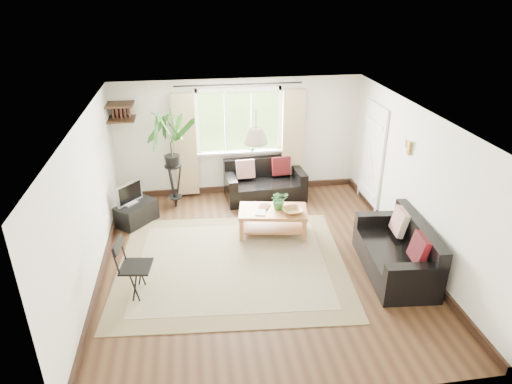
{
  "coord_description": "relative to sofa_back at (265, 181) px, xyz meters",
  "views": [
    {
      "loc": [
        -0.98,
        -6.14,
        4.17
      ],
      "look_at": [
        0.0,
        0.4,
        1.05
      ],
      "focal_mm": 32.0,
      "sensor_mm": 36.0,
      "label": 1
    }
  ],
  "objects": [
    {
      "name": "book_a",
      "position": [
        -0.42,
        -1.53,
        0.12
      ],
      "size": [
        0.21,
        0.26,
        0.02
      ],
      "primitive_type": "imported",
      "rotation": [
        0.0,
        0.0,
        -0.21
      ],
      "color": "white",
      "rests_on": "coffee_table"
    },
    {
      "name": "wall_back",
      "position": [
        -0.47,
        0.46,
        0.82
      ],
      "size": [
        5.0,
        0.02,
        2.4
      ],
      "primitive_type": "cube",
      "color": "silver",
      "rests_on": "floor"
    },
    {
      "name": "book_b",
      "position": [
        -0.32,
        -1.31,
        0.12
      ],
      "size": [
        0.25,
        0.28,
        0.02
      ],
      "primitive_type": "imported",
      "rotation": [
        0.0,
        0.0,
        -0.45
      ],
      "color": "brown",
      "rests_on": "coffee_table"
    },
    {
      "name": "palm_stand",
      "position": [
        -1.83,
        -0.12,
        0.58
      ],
      "size": [
        0.76,
        0.76,
        1.92
      ],
      "primitive_type": null,
      "rotation": [
        0.0,
        0.0,
        0.01
      ],
      "color": "black",
      "rests_on": "floor"
    },
    {
      "name": "wall_front",
      "position": [
        -0.47,
        -5.04,
        0.82
      ],
      "size": [
        5.0,
        0.02,
        2.4
      ],
      "primitive_type": "cube",
      "color": "silver",
      "rests_on": "floor"
    },
    {
      "name": "wall_sconce",
      "position": [
        1.96,
        -1.99,
        1.36
      ],
      "size": [
        0.12,
        0.12,
        0.28
      ],
      "primitive_type": null,
      "color": "beige",
      "rests_on": "wall_right"
    },
    {
      "name": "floor",
      "position": [
        -0.47,
        -2.29,
        -0.38
      ],
      "size": [
        5.5,
        5.5,
        0.0
      ],
      "primitive_type": "plane",
      "color": "black",
      "rests_on": "ground"
    },
    {
      "name": "window",
      "position": [
        -0.47,
        0.42,
        1.17
      ],
      "size": [
        2.5,
        0.16,
        2.16
      ],
      "primitive_type": null,
      "color": "white",
      "rests_on": "wall_back"
    },
    {
      "name": "corner_shelf",
      "position": [
        -2.72,
        0.21,
        1.51
      ],
      "size": [
        0.5,
        0.5,
        0.34
      ],
      "primitive_type": null,
      "color": "black",
      "rests_on": "wall_back"
    },
    {
      "name": "tv",
      "position": [
        -2.62,
        -0.69,
        0.25
      ],
      "size": [
        0.52,
        0.56,
        0.44
      ],
      "primitive_type": null,
      "rotation": [
        0.0,
        0.0,
        0.86
      ],
      "color": "#A5A5AA",
      "rests_on": "tv_stand"
    },
    {
      "name": "wall_left",
      "position": [
        -2.97,
        -2.29,
        0.82
      ],
      "size": [
        0.02,
        5.5,
        2.4
      ],
      "primitive_type": "cube",
      "color": "silver",
      "rests_on": "floor"
    },
    {
      "name": "pendant_lamp",
      "position": [
        -0.47,
        -1.89,
        1.67
      ],
      "size": [
        0.36,
        0.36,
        0.54
      ],
      "primitive_type": null,
      "color": "beige",
      "rests_on": "ceiling"
    },
    {
      "name": "rug",
      "position": [
        -0.93,
        -2.32,
        -0.37
      ],
      "size": [
        3.82,
        3.35,
        0.02
      ],
      "primitive_type": "cube",
      "rotation": [
        0.0,
        0.0,
        -0.08
      ],
      "color": "#B8B18F",
      "rests_on": "floor"
    },
    {
      "name": "ceiling",
      "position": [
        -0.47,
        -2.29,
        2.02
      ],
      "size": [
        5.5,
        5.5,
        0.0
      ],
      "primitive_type": "plane",
      "rotation": [
        3.14,
        0.0,
        0.0
      ],
      "color": "white",
      "rests_on": "floor"
    },
    {
      "name": "wall_right",
      "position": [
        2.03,
        -2.29,
        0.82
      ],
      "size": [
        0.02,
        5.5,
        2.4
      ],
      "primitive_type": "cube",
      "color": "silver",
      "rests_on": "floor"
    },
    {
      "name": "sofa_back",
      "position": [
        0.0,
        0.0,
        0.0
      ],
      "size": [
        1.65,
        0.91,
        0.75
      ],
      "primitive_type": null,
      "rotation": [
        0.0,
        0.0,
        0.07
      ],
      "color": "black",
      "rests_on": "floor"
    },
    {
      "name": "door",
      "position": [
        2.0,
        -0.59,
        0.62
      ],
      "size": [
        0.06,
        0.96,
        2.06
      ],
      "primitive_type": "cube",
      "color": "silver",
      "rests_on": "wall_right"
    },
    {
      "name": "table_plant",
      "position": [
        0.01,
        -1.44,
        0.28
      ],
      "size": [
        0.33,
        0.29,
        0.35
      ],
      "primitive_type": "imported",
      "rotation": [
        0.0,
        0.0,
        0.07
      ],
      "color": "#295F26",
      "rests_on": "coffee_table"
    },
    {
      "name": "bowl",
      "position": [
        0.21,
        -1.64,
        0.15
      ],
      "size": [
        0.39,
        0.39,
        0.08
      ],
      "primitive_type": "imported",
      "rotation": [
        0.0,
        0.0,
        0.15
      ],
      "color": "olive",
      "rests_on": "coffee_table"
    },
    {
      "name": "sill_plant",
      "position": [
        -0.22,
        0.34,
        0.69
      ],
      "size": [
        0.14,
        0.1,
        0.27
      ],
      "primitive_type": "imported",
      "color": "#2D6023",
      "rests_on": "window"
    },
    {
      "name": "coffee_table",
      "position": [
        -0.11,
        -1.47,
        -0.14
      ],
      "size": [
        1.28,
        0.84,
        0.48
      ],
      "primitive_type": null,
      "rotation": [
        0.0,
        0.0,
        -0.17
      ],
      "color": "#995F32",
      "rests_on": "floor"
    },
    {
      "name": "sofa_right",
      "position": [
        1.54,
        -2.89,
        0.02
      ],
      "size": [
        1.77,
        0.99,
        0.8
      ],
      "primitive_type": null,
      "rotation": [
        0.0,
        0.0,
        -1.66
      ],
      "color": "black",
      "rests_on": "floor"
    },
    {
      "name": "folding_chair",
      "position": [
        -2.34,
        -2.86,
        0.07
      ],
      "size": [
        0.52,
        0.52,
        0.9
      ],
      "primitive_type": null,
      "rotation": [
        0.0,
        0.0,
        1.43
      ],
      "color": "black",
      "rests_on": "floor"
    },
    {
      "name": "tv_stand",
      "position": [
        -2.54,
        -0.69,
        -0.18
      ],
      "size": [
        0.81,
        0.84,
        0.4
      ],
      "primitive_type": "cube",
      "rotation": [
        0.0,
        0.0,
        0.86
      ],
      "color": "black",
      "rests_on": "floor"
    }
  ]
}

